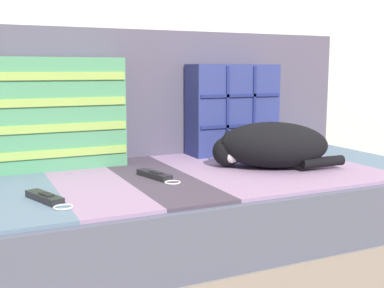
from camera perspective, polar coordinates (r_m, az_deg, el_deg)
ground_plane at (r=1.63m, az=0.22°, el=-16.52°), size 14.00×14.00×0.00m
couch at (r=1.66m, az=-1.44°, el=-9.40°), size 1.78×0.88×0.36m
sofa_backrest at (r=1.92m, az=-5.90°, el=6.00°), size 1.74×0.14×0.48m
throw_pillow_quilted at (r=1.93m, az=4.82°, el=4.11°), size 0.36×0.14×0.35m
throw_pillow_striped at (r=1.70m, az=-15.49°, el=3.53°), size 0.44×0.14×0.37m
sleeping_cat at (r=1.67m, az=9.13°, el=-0.23°), size 0.42×0.37×0.16m
game_remote_near at (r=1.50m, az=-4.33°, el=-3.75°), size 0.09×0.20×0.02m
game_remote_far at (r=1.29m, az=-16.93°, el=-6.16°), size 0.10×0.19×0.02m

